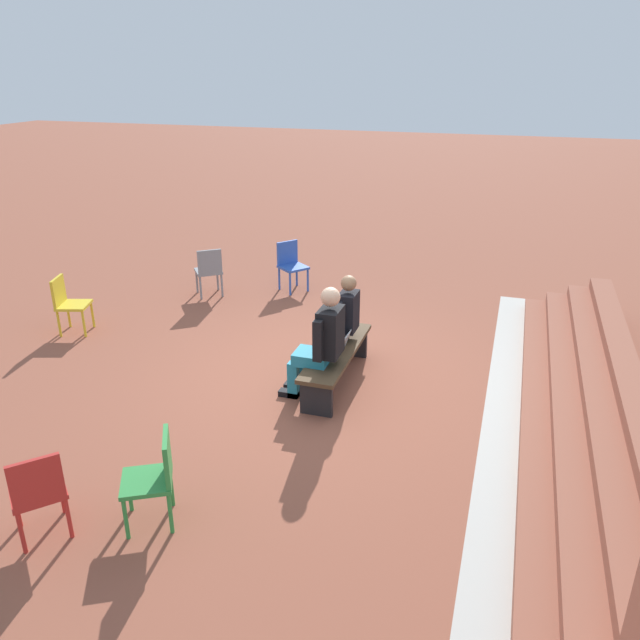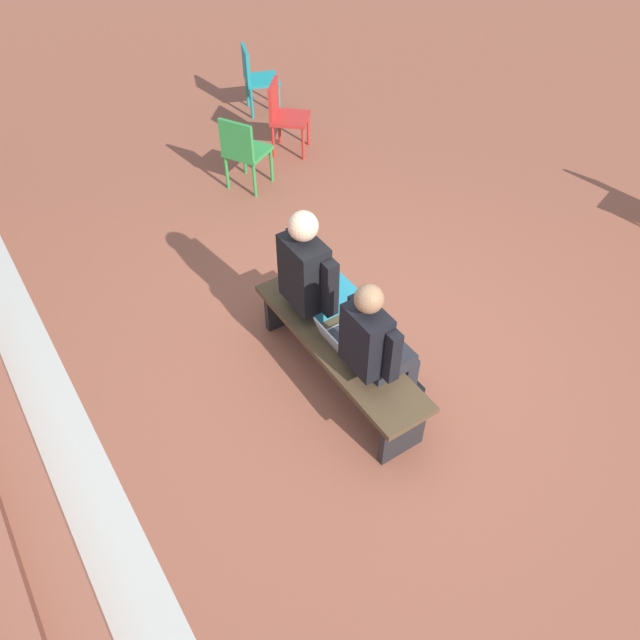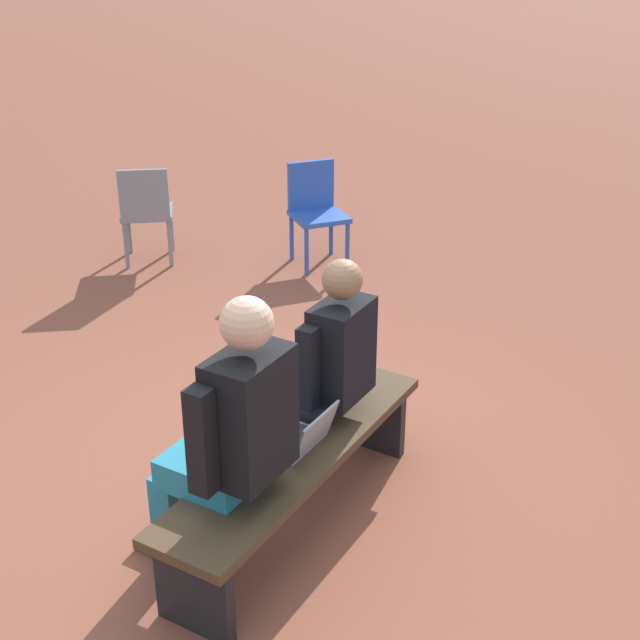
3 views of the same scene
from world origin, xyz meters
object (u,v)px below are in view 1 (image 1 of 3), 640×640
(person_student, at_px, (340,320))
(plastic_chair_far_right, at_px, (291,263))
(person_adult, at_px, (321,341))
(laptop, at_px, (338,345))
(plastic_chair_near_bench_right, at_px, (155,474))
(plastic_chair_by_pillar, at_px, (209,269))
(bench, at_px, (337,357))
(plastic_chair_far_left, at_px, (38,490))
(plastic_chair_near_bench_left, at_px, (68,301))

(person_student, height_order, plastic_chair_far_right, person_student)
(person_adult, bearing_deg, person_student, 179.53)
(laptop, distance_m, plastic_chair_far_right, 3.52)
(person_student, relative_size, plastic_chair_far_right, 1.53)
(plastic_chair_far_right, height_order, plastic_chair_near_bench_right, same)
(plastic_chair_by_pillar, height_order, plastic_chair_near_bench_right, same)
(person_student, height_order, plastic_chair_by_pillar, person_student)
(plastic_chair_near_bench_right, bearing_deg, plastic_chair_by_pillar, -157.43)
(bench, xyz_separation_m, plastic_chair_far_left, (3.37, -1.54, 0.13))
(person_adult, xyz_separation_m, plastic_chair_near_bench_left, (-0.74, -4.09, -0.26))
(bench, distance_m, plastic_chair_by_pillar, 3.73)
(plastic_chair_near_bench_left, relative_size, plastic_chair_by_pillar, 1.00)
(laptop, height_order, plastic_chair_near_bench_right, plastic_chair_near_bench_right)
(person_adult, distance_m, plastic_chair_near_bench_right, 2.58)
(bench, height_order, plastic_chair_near_bench_right, plastic_chair_near_bench_right)
(laptop, bearing_deg, person_adult, -10.85)
(person_adult, bearing_deg, plastic_chair_far_right, -154.57)
(person_adult, xyz_separation_m, plastic_chair_far_right, (-3.49, -1.66, -0.26))
(person_adult, height_order, plastic_chair_far_left, person_adult)
(laptop, xyz_separation_m, plastic_chair_far_right, (-3.06, -1.74, -0.02))
(plastic_chair_near_bench_right, bearing_deg, person_adult, 164.73)
(plastic_chair_near_bench_left, height_order, plastic_chair_far_right, same)
(bench, bearing_deg, plastic_chair_near_bench_right, -14.50)
(plastic_chair_near_bench_left, bearing_deg, plastic_chair_by_pillar, 148.04)
(person_adult, xyz_separation_m, plastic_chair_by_pillar, (-2.74, -2.84, -0.26))
(plastic_chair_near_bench_left, relative_size, plastic_chair_far_right, 1.00)
(bench, xyz_separation_m, person_student, (-0.37, -0.06, 0.34))
(person_adult, xyz_separation_m, laptop, (-0.43, 0.08, -0.24))
(person_student, xyz_separation_m, laptop, (0.35, 0.08, -0.19))
(person_student, bearing_deg, plastic_chair_far_left, -21.57)
(laptop, distance_m, plastic_chair_far_left, 3.72)
(plastic_chair_near_bench_left, distance_m, plastic_chair_far_right, 3.67)
(laptop, xyz_separation_m, plastic_chair_far_left, (3.39, -1.55, -0.02))
(plastic_chair_far_left, relative_size, plastic_chair_far_right, 1.00)
(plastic_chair_far_right, bearing_deg, person_student, 31.56)
(person_student, height_order, person_adult, person_adult)
(plastic_chair_far_left, relative_size, plastic_chair_by_pillar, 1.00)
(plastic_chair_far_left, xyz_separation_m, plastic_chair_far_right, (-6.44, -0.19, 0.00))
(bench, height_order, plastic_chair_by_pillar, plastic_chair_by_pillar)
(laptop, bearing_deg, plastic_chair_by_pillar, -128.26)
(plastic_chair_near_bench_right, bearing_deg, laptop, 165.38)
(bench, distance_m, laptop, 0.15)
(bench, distance_m, person_adult, 0.57)
(plastic_chair_near_bench_left, xyz_separation_m, plastic_chair_by_pillar, (-2.00, 1.25, 0.00))
(person_adult, bearing_deg, plastic_chair_by_pillar, -133.92)
(person_adult, relative_size, plastic_chair_near_bench_right, 1.66)
(laptop, relative_size, plastic_chair_far_right, 0.38)
(plastic_chair_near_bench_left, xyz_separation_m, plastic_chair_far_right, (-2.75, 2.43, 0.00))
(person_adult, relative_size, plastic_chair_far_right, 1.66)
(bench, bearing_deg, plastic_chair_far_left, -24.58)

